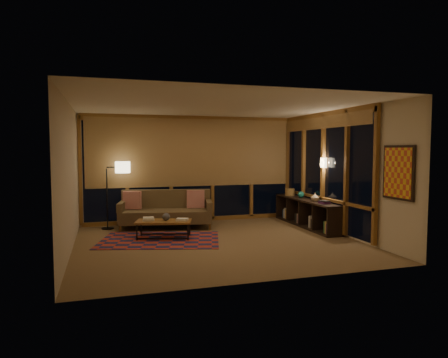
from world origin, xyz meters
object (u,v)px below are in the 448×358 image
object	(u,v)px
sofa	(166,210)
bookshelf	(306,213)
coffee_table	(164,230)
floor_lamp	(107,195)

from	to	relation	value
sofa	bookshelf	world-z (taller)	sofa
coffee_table	bookshelf	distance (m)	3.50
floor_lamp	coffee_table	bearing A→B (deg)	-45.24
coffee_table	floor_lamp	size ratio (longest dim) A/B	0.71
sofa	coffee_table	xyz separation A→B (m)	(-0.21, -1.09, -0.25)
coffee_table	bookshelf	bearing A→B (deg)	22.14
coffee_table	floor_lamp	world-z (taller)	floor_lamp
floor_lamp	bookshelf	size ratio (longest dim) A/B	0.60
floor_lamp	sofa	bearing A→B (deg)	-7.11
sofa	floor_lamp	xyz separation A→B (m)	(-1.32, 0.32, 0.35)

